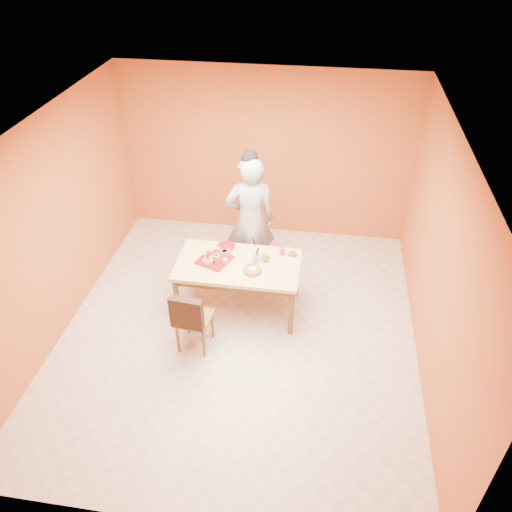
# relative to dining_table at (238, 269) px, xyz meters

# --- Properties ---
(floor) EXTENTS (5.00, 5.00, 0.00)m
(floor) POSITION_rel_dining_table_xyz_m (0.08, -0.46, -0.67)
(floor) COLOR beige
(floor) RESTS_ON ground
(ceiling) EXTENTS (5.00, 5.00, 0.00)m
(ceiling) POSITION_rel_dining_table_xyz_m (0.08, -0.46, 2.03)
(ceiling) COLOR white
(ceiling) RESTS_ON wall_back
(wall_back) EXTENTS (4.50, 0.00, 4.50)m
(wall_back) POSITION_rel_dining_table_xyz_m (0.08, 2.04, 0.68)
(wall_back) COLOR #BA532A
(wall_back) RESTS_ON floor
(wall_left) EXTENTS (0.00, 5.00, 5.00)m
(wall_left) POSITION_rel_dining_table_xyz_m (-2.17, -0.46, 0.68)
(wall_left) COLOR #BA532A
(wall_left) RESTS_ON floor
(wall_right) EXTENTS (0.00, 5.00, 5.00)m
(wall_right) POSITION_rel_dining_table_xyz_m (2.33, -0.46, 0.68)
(wall_right) COLOR #BA532A
(wall_right) RESTS_ON floor
(dining_table) EXTENTS (1.60, 0.90, 0.76)m
(dining_table) POSITION_rel_dining_table_xyz_m (0.00, 0.00, 0.00)
(dining_table) COLOR tan
(dining_table) RESTS_ON floor
(dining_chair) EXTENTS (0.46, 0.52, 0.91)m
(dining_chair) POSITION_rel_dining_table_xyz_m (-0.41, -0.78, -0.20)
(dining_chair) COLOR brown
(dining_chair) RESTS_ON floor
(pastry_pile) EXTENTS (0.34, 0.34, 0.11)m
(pastry_pile) POSITION_rel_dining_table_xyz_m (-0.31, 0.01, 0.17)
(pastry_pile) COLOR tan
(pastry_pile) RESTS_ON pastry_platter
(person) EXTENTS (0.80, 0.63, 1.92)m
(person) POSITION_rel_dining_table_xyz_m (0.04, 0.75, 0.29)
(person) COLOR gray
(person) RESTS_ON floor
(pastry_platter) EXTENTS (0.49, 0.49, 0.02)m
(pastry_platter) POSITION_rel_dining_table_xyz_m (-0.31, 0.01, 0.11)
(pastry_platter) COLOR maroon
(pastry_platter) RESTS_ON dining_table
(red_dinner_plate) EXTENTS (0.30, 0.30, 0.01)m
(red_dinner_plate) POSITION_rel_dining_table_xyz_m (-0.23, 0.35, 0.10)
(red_dinner_plate) COLOR maroon
(red_dinner_plate) RESTS_ON dining_table
(white_cake_plate) EXTENTS (0.38, 0.38, 0.01)m
(white_cake_plate) POSITION_rel_dining_table_xyz_m (0.21, -0.17, 0.10)
(white_cake_plate) COLOR silver
(white_cake_plate) RESTS_ON dining_table
(sponge_cake) EXTENTS (0.26, 0.26, 0.05)m
(sponge_cake) POSITION_rel_dining_table_xyz_m (0.21, -0.17, 0.13)
(sponge_cake) COLOR #C06C31
(sponge_cake) RESTS_ON white_cake_plate
(cake_server) EXTENTS (0.08, 0.28, 0.01)m
(cake_server) POSITION_rel_dining_table_xyz_m (0.22, 0.01, 0.17)
(cake_server) COLOR silver
(cake_server) RESTS_ON sponge_cake
(egg_ornament) EXTENTS (0.14, 0.13, 0.14)m
(egg_ornament) POSITION_rel_dining_table_xyz_m (0.34, 0.10, 0.16)
(egg_ornament) COLOR olive
(egg_ornament) RESTS_ON dining_table
(magenta_glass) EXTENTS (0.07, 0.07, 0.10)m
(magenta_glass) POSITION_rel_dining_table_xyz_m (0.54, 0.28, 0.15)
(magenta_glass) COLOR #C91E60
(magenta_glass) RESTS_ON dining_table
(checker_tin) EXTENTS (0.13, 0.13, 0.03)m
(checker_tin) POSITION_rel_dining_table_xyz_m (0.68, 0.29, 0.11)
(checker_tin) COLOR #341C0E
(checker_tin) RESTS_ON dining_table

